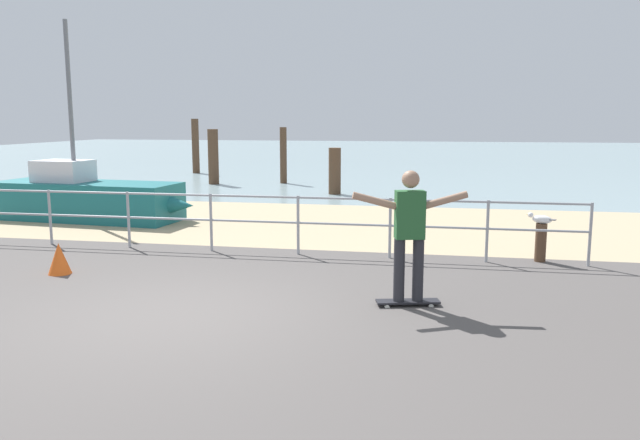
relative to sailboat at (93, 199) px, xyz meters
name	(u,v)px	position (x,y,z in m)	size (l,w,h in m)	color
ground_plane	(142,344)	(4.90, -7.40, -0.52)	(24.00, 10.00, 0.04)	#514C49
beach_strip	(303,223)	(4.90, 0.60, -0.52)	(24.00, 6.00, 0.04)	tan
sea_surface	(394,155)	(4.90, 28.60, -0.52)	(72.00, 50.00, 0.04)	#849EA3
railing_fence	(211,213)	(3.96, -2.80, 0.18)	(12.78, 0.05, 1.05)	#9EA0A5
sailboat	(93,199)	(0.00, 0.00, 0.00)	(5.03, 1.78, 4.57)	#19666B
skateboard	(408,302)	(7.59, -5.52, -0.45)	(0.82, 0.39, 0.08)	black
skateboarder	(410,228)	(7.59, -5.52, 0.50)	(1.42, 0.45, 1.65)	#26262B
bollard_short	(541,243)	(9.61, -2.59, -0.19)	(0.18, 0.18, 0.65)	#513826
seagull	(541,219)	(9.60, -2.58, 0.21)	(0.46, 0.26, 0.18)	white
groyne_post_0	(196,146)	(-2.53, 12.62, 0.66)	(0.31, 0.31, 2.36)	#513826
groyne_post_1	(213,157)	(-0.12, 8.31, 0.48)	(0.38, 0.38, 1.99)	#513826
groyne_post_2	(283,156)	(2.29, 9.08, 0.51)	(0.25, 0.25, 2.06)	#513826
groyne_post_3	(335,171)	(4.70, 6.09, 0.22)	(0.38, 0.38, 1.47)	#513826
traffic_cone	(59,259)	(2.29, -4.86, -0.27)	(0.36, 0.36, 0.50)	#E55919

